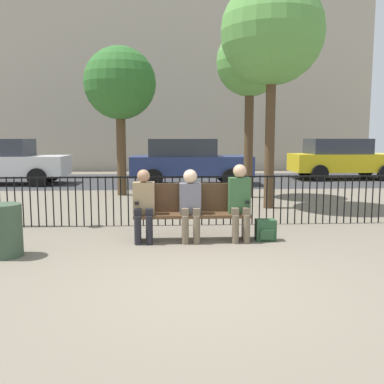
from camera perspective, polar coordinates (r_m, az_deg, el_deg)
ground_plane at (r=4.95m, az=1.49°, el=-12.48°), size 80.00×80.00×0.00m
park_bench at (r=7.01m, az=-0.04°, el=-2.37°), size 1.88×0.45×0.92m
seated_person_0 at (r=6.85m, az=-6.45°, el=-1.30°), size 0.34×0.39×1.17m
seated_person_1 at (r=6.85m, az=-0.22°, el=-1.20°), size 0.34×0.39×1.17m
seated_person_2 at (r=6.94m, az=6.37°, el=-0.84°), size 0.34×0.39×1.24m
backpack at (r=7.10m, az=9.78°, el=-5.04°), size 0.32×0.25×0.35m
fence_railing at (r=8.15m, az=-0.62°, el=-0.56°), size 9.01×0.03×0.95m
tree_0 at (r=12.64m, az=-9.59°, el=13.95°), size 2.04×2.04×4.22m
tree_1 at (r=10.51m, az=10.65°, el=20.06°), size 2.37×2.37×5.23m
tree_2 at (r=12.16m, az=7.73°, el=16.49°), size 1.83×1.83×4.61m
street_surface at (r=16.73m, az=-1.95°, el=1.57°), size 24.00×6.00×0.01m
parked_car_0 at (r=15.05m, az=-0.46°, el=4.14°), size 4.20×1.94×1.62m
parked_car_1 at (r=16.61m, az=-23.80°, el=3.82°), size 4.20×1.94×1.62m
parked_car_2 at (r=18.16m, az=19.40°, el=4.27°), size 4.20×1.94×1.62m
building_facade at (r=25.07m, az=-2.48°, el=17.91°), size 20.00×6.00×12.58m
trash_bin at (r=6.59m, az=-23.76°, el=-4.71°), size 0.49×0.49×0.75m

